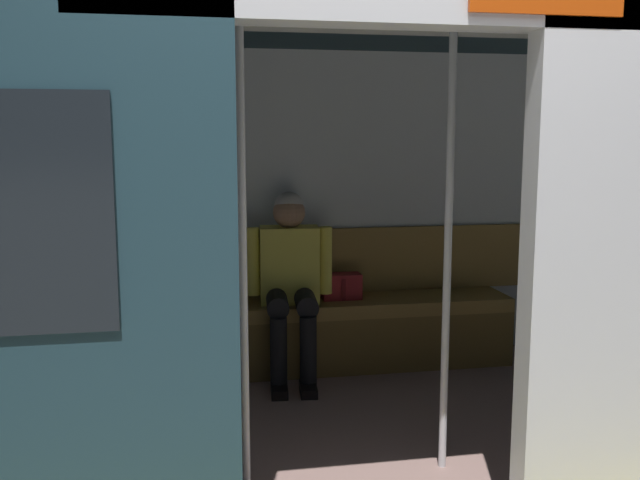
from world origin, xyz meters
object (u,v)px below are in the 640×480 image
(grab_pole_far, at_px, (448,248))
(handbag, at_px, (341,286))
(bench_seat, at_px, (297,319))
(train_car, at_px, (310,151))
(book, at_px, (223,302))
(grab_pole_door, at_px, (243,257))
(person_seated, at_px, (290,272))

(grab_pole_far, bearing_deg, handbag, -84.15)
(bench_seat, xyz_separation_m, grab_pole_far, (-0.47, 1.47, 0.69))
(train_car, height_order, bench_seat, train_car)
(handbag, bearing_deg, book, -0.08)
(train_car, relative_size, bench_seat, 2.20)
(grab_pole_door, xyz_separation_m, grab_pole_far, (-0.93, -0.07, 0.00))
(bench_seat, relative_size, grab_pole_far, 1.38)
(grab_pole_door, bearing_deg, grab_pole_far, -175.82)
(person_seated, bearing_deg, book, -15.07)
(person_seated, xyz_separation_m, handbag, (-0.36, -0.11, -0.13))
(grab_pole_door, bearing_deg, train_car, -123.11)
(grab_pole_far, bearing_deg, person_seated, -69.89)
(train_car, height_order, grab_pole_door, train_car)
(book, relative_size, grab_pole_door, 0.10)
(train_car, bearing_deg, grab_pole_far, 135.75)
(bench_seat, bearing_deg, book, -7.53)
(bench_seat, xyz_separation_m, handbag, (-0.31, -0.06, 0.20))
(handbag, xyz_separation_m, grab_pole_door, (0.77, 1.60, 0.50))
(train_car, height_order, grab_pole_far, train_car)
(grab_pole_far, bearing_deg, bench_seat, -72.42)
(bench_seat, distance_m, book, 0.50)
(person_seated, height_order, handbag, person_seated)
(train_car, distance_m, bench_seat, 1.46)
(person_seated, height_order, grab_pole_door, grab_pole_door)
(train_car, xyz_separation_m, grab_pole_door, (0.39, 0.60, -0.43))
(bench_seat, relative_size, handbag, 11.18)
(person_seated, distance_m, handbag, 0.40)
(train_car, xyz_separation_m, book, (0.41, -1.00, -0.99))
(bench_seat, distance_m, grab_pole_door, 1.75)
(bench_seat, xyz_separation_m, book, (0.48, -0.06, 0.12))
(handbag, relative_size, grab_pole_far, 0.12)
(book, xyz_separation_m, grab_pole_far, (-0.95, 1.53, 0.57))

